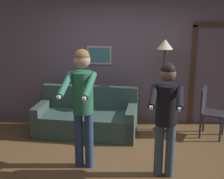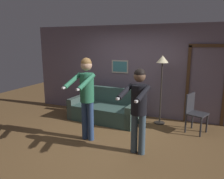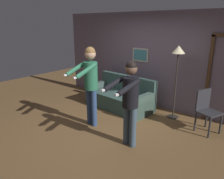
{
  "view_description": "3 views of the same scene",
  "coord_description": "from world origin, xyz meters",
  "px_view_note": "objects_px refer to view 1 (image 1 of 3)",
  "views": [
    {
      "loc": [
        0.31,
        -4.43,
        2.38
      ],
      "look_at": [
        0.02,
        -0.25,
        1.26
      ],
      "focal_mm": 50.0,
      "sensor_mm": 36.0,
      "label": 1
    },
    {
      "loc": [
        1.77,
        -4.12,
        2.12
      ],
      "look_at": [
        0.18,
        -0.14,
        1.19
      ],
      "focal_mm": 35.0,
      "sensor_mm": 36.0,
      "label": 2
    },
    {
      "loc": [
        2.9,
        -3.47,
        2.29
      ],
      "look_at": [
        0.18,
        -0.1,
        0.97
      ],
      "focal_mm": 35.0,
      "sensor_mm": 36.0,
      "label": 3
    }
  ],
  "objects_px": {
    "couch": "(87,120)",
    "dining_chair_distant": "(208,109)",
    "torchiere_lamp": "(164,57)",
    "person_standing_right": "(166,110)",
    "person_standing_left": "(82,97)"
  },
  "relations": [
    {
      "from": "person_standing_right",
      "to": "dining_chair_distant",
      "type": "bearing_deg",
      "value": 58.17
    },
    {
      "from": "dining_chair_distant",
      "to": "person_standing_right",
      "type": "bearing_deg",
      "value": -121.83
    },
    {
      "from": "torchiere_lamp",
      "to": "person_standing_right",
      "type": "distance_m",
      "value": 1.85
    },
    {
      "from": "torchiere_lamp",
      "to": "person_standing_left",
      "type": "bearing_deg",
      "value": -129.41
    },
    {
      "from": "couch",
      "to": "dining_chair_distant",
      "type": "distance_m",
      "value": 2.31
    },
    {
      "from": "torchiere_lamp",
      "to": "person_standing_right",
      "type": "bearing_deg",
      "value": -93.94
    },
    {
      "from": "person_standing_left",
      "to": "person_standing_right",
      "type": "relative_size",
      "value": 1.09
    },
    {
      "from": "couch",
      "to": "dining_chair_distant",
      "type": "xyz_separation_m",
      "value": [
        2.3,
        0.04,
        0.25
      ]
    },
    {
      "from": "torchiere_lamp",
      "to": "person_standing_left",
      "type": "relative_size",
      "value": 0.99
    },
    {
      "from": "torchiere_lamp",
      "to": "person_standing_right",
      "type": "height_order",
      "value": "torchiere_lamp"
    },
    {
      "from": "person_standing_left",
      "to": "person_standing_right",
      "type": "xyz_separation_m",
      "value": [
        1.19,
        -0.19,
        -0.11
      ]
    },
    {
      "from": "dining_chair_distant",
      "to": "torchiere_lamp",
      "type": "bearing_deg",
      "value": 163.24
    },
    {
      "from": "dining_chair_distant",
      "to": "couch",
      "type": "bearing_deg",
      "value": -178.92
    },
    {
      "from": "couch",
      "to": "dining_chair_distant",
      "type": "bearing_deg",
      "value": 1.08
    },
    {
      "from": "person_standing_left",
      "to": "torchiere_lamp",
      "type": "bearing_deg",
      "value": 50.59
    }
  ]
}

